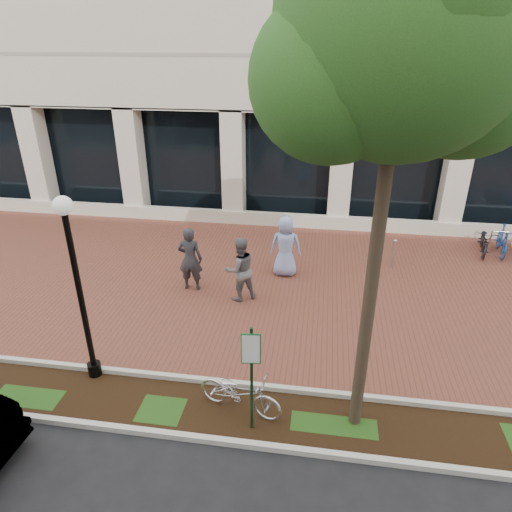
# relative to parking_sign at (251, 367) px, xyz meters

# --- Properties ---
(ground) EXTENTS (120.00, 120.00, 0.00)m
(ground) POSITION_rel_parking_sign_xyz_m (-0.37, 5.56, -1.44)
(ground) COLOR black
(ground) RESTS_ON ground
(brick_plaza) EXTENTS (40.00, 9.00, 0.01)m
(brick_plaza) POSITION_rel_parking_sign_xyz_m (-0.37, 5.56, -1.43)
(brick_plaza) COLOR brown
(brick_plaza) RESTS_ON ground
(planting_strip) EXTENTS (40.00, 1.50, 0.01)m
(planting_strip) POSITION_rel_parking_sign_xyz_m (-0.37, 0.31, -1.43)
(planting_strip) COLOR black
(planting_strip) RESTS_ON ground
(curb_plaza_side) EXTENTS (40.00, 0.12, 0.12)m
(curb_plaza_side) POSITION_rel_parking_sign_xyz_m (-0.37, 1.06, -1.38)
(curb_plaza_side) COLOR beige
(curb_plaza_side) RESTS_ON ground
(curb_street_side) EXTENTS (40.00, 0.12, 0.12)m
(curb_street_side) POSITION_rel_parking_sign_xyz_m (-0.37, -0.44, -1.38)
(curb_street_side) COLOR beige
(curb_street_side) RESTS_ON ground
(parking_sign) EXTENTS (0.34, 0.07, 2.23)m
(parking_sign) POSITION_rel_parking_sign_xyz_m (0.00, 0.00, 0.00)
(parking_sign) COLOR #123218
(parking_sign) RESTS_ON ground
(lamppost) EXTENTS (0.36, 0.36, 4.03)m
(lamppost) POSITION_rel_parking_sign_xyz_m (-3.57, 0.96, 0.84)
(lamppost) COLOR black
(lamppost) RESTS_ON ground
(street_tree) EXTENTS (4.07, 3.39, 8.37)m
(street_tree) POSITION_rel_parking_sign_xyz_m (1.95, 0.49, 5.01)
(street_tree) COLOR #4B392B
(street_tree) RESTS_ON ground
(locked_bicycle) EXTENTS (1.81, 1.03, 0.90)m
(locked_bicycle) POSITION_rel_parking_sign_xyz_m (-0.29, 0.41, -0.99)
(locked_bicycle) COLOR silver
(locked_bicycle) RESTS_ON ground
(pedestrian_left) EXTENTS (0.70, 0.46, 1.89)m
(pedestrian_left) POSITION_rel_parking_sign_xyz_m (-2.53, 4.89, -0.49)
(pedestrian_left) COLOR #2C2C32
(pedestrian_left) RESTS_ON ground
(pedestrian_mid) EXTENTS (1.12, 1.05, 1.82)m
(pedestrian_mid) POSITION_rel_parking_sign_xyz_m (-1.05, 4.54, -0.52)
(pedestrian_mid) COLOR slate
(pedestrian_mid) RESTS_ON ground
(pedestrian_right) EXTENTS (0.93, 0.62, 1.88)m
(pedestrian_right) POSITION_rel_parking_sign_xyz_m (0.03, 6.16, -0.50)
(pedestrian_right) COLOR #91A4D8
(pedestrian_right) RESTS_ON ground
(bollard) EXTENTS (0.12, 0.12, 0.97)m
(bollard) POSITION_rel_parking_sign_xyz_m (3.32, 7.11, -0.94)
(bollard) COLOR silver
(bollard) RESTS_ON ground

